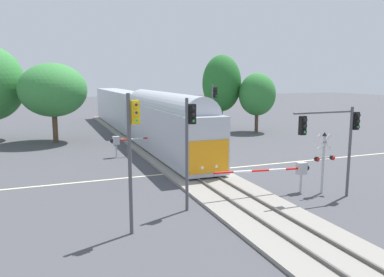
% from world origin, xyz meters
% --- Properties ---
extents(ground_plane, '(220.00, 220.00, 0.00)m').
position_xyz_m(ground_plane, '(0.00, 0.00, 0.00)').
color(ground_plane, '#47474C').
extents(road_centre_stripe, '(44.00, 0.20, 0.01)m').
position_xyz_m(road_centre_stripe, '(0.00, 0.00, 0.00)').
color(road_centre_stripe, beige).
rests_on(road_centre_stripe, ground).
extents(railway_track, '(4.40, 80.00, 0.32)m').
position_xyz_m(railway_track, '(0.00, 0.00, 0.10)').
color(railway_track, gray).
rests_on(railway_track, ground).
extents(commuter_train, '(3.04, 42.25, 5.16)m').
position_xyz_m(commuter_train, '(0.00, 16.52, 2.79)').
color(commuter_train, '#B2B7C1').
rests_on(commuter_train, railway_track).
extents(crossing_gate_near, '(6.23, 0.40, 1.80)m').
position_xyz_m(crossing_gate_near, '(3.48, -6.93, 1.42)').
color(crossing_gate_near, '#B7B7BC').
rests_on(crossing_gate_near, ground).
extents(crossing_signal_mast, '(1.36, 0.44, 3.63)m').
position_xyz_m(crossing_signal_mast, '(5.24, -7.59, 2.22)').
color(crossing_signal_mast, '#B2B2B7').
rests_on(crossing_signal_mast, ground).
extents(crossing_gate_far, '(6.46, 0.40, 1.80)m').
position_xyz_m(crossing_gate_far, '(-3.42, 6.93, 1.41)').
color(crossing_gate_far, '#B7B7BC').
rests_on(crossing_gate_far, ground).
extents(traffic_signal_near_left, '(0.53, 0.38, 6.10)m').
position_xyz_m(traffic_signal_near_left, '(-6.32, -9.32, 4.07)').
color(traffic_signal_near_left, '#4C4C51').
rests_on(traffic_signal_near_left, ground).
extents(traffic_signal_far_side, '(0.53, 0.38, 6.06)m').
position_xyz_m(traffic_signal_far_side, '(5.76, 8.97, 4.04)').
color(traffic_signal_far_side, '#4C4C51').
rests_on(traffic_signal_far_side, ground).
extents(traffic_signal_near_right, '(4.32, 0.38, 5.13)m').
position_xyz_m(traffic_signal_near_right, '(5.09, -8.55, 3.85)').
color(traffic_signal_near_right, '#4C4C51').
rests_on(traffic_signal_near_right, ground).
extents(traffic_signal_median, '(0.53, 0.38, 5.74)m').
position_xyz_m(traffic_signal_median, '(-3.04, -7.44, 3.84)').
color(traffic_signal_median, '#4C4C51').
rests_on(traffic_signal_median, ground).
extents(oak_far_right, '(4.89, 4.89, 9.49)m').
position_xyz_m(oak_far_right, '(11.30, 18.78, 5.95)').
color(oak_far_right, '#4C3828').
rests_on(oak_far_right, ground).
extents(oak_behind_train, '(6.83, 6.83, 8.17)m').
position_xyz_m(oak_behind_train, '(-8.77, 16.84, 5.42)').
color(oak_behind_train, brown).
rests_on(oak_behind_train, ground).
extents(maple_right_background, '(4.50, 4.50, 7.24)m').
position_xyz_m(maple_right_background, '(14.71, 15.82, 4.63)').
color(maple_right_background, '#4C3828').
rests_on(maple_right_background, ground).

